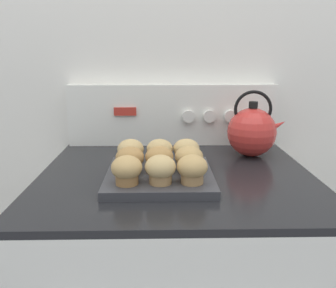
{
  "coord_description": "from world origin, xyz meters",
  "views": [
    {
      "loc": [
        -0.04,
        -0.58,
        1.21
      ],
      "look_at": [
        -0.02,
        0.33,
        0.97
      ],
      "focal_mm": 38.0,
      "sensor_mm": 36.0,
      "label": 1
    }
  ],
  "objects_px": {
    "muffin_r1_c0": "(130,160)",
    "muffin_r2_c1": "(160,151)",
    "tea_kettle": "(252,131)",
    "muffin_r2_c2": "(186,151)",
    "muffin_r0_c1": "(160,169)",
    "muffin_pan": "(160,176)",
    "muffin_r2_c0": "(131,151)",
    "muffin_r0_c2": "(192,169)",
    "muffin_r1_c1": "(159,159)",
    "muffin_r0_c0": "(127,170)",
    "muffin_r1_c2": "(189,159)"
  },
  "relations": [
    {
      "from": "muffin_pan",
      "to": "tea_kettle",
      "type": "relative_size",
      "value": 1.3
    },
    {
      "from": "muffin_r0_c0",
      "to": "muffin_r2_c2",
      "type": "height_order",
      "value": "same"
    },
    {
      "from": "tea_kettle",
      "to": "muffin_r2_c2",
      "type": "bearing_deg",
      "value": -147.24
    },
    {
      "from": "muffin_r0_c2",
      "to": "muffin_r1_c1",
      "type": "bearing_deg",
      "value": 134.5
    },
    {
      "from": "muffin_pan",
      "to": "muffin_r2_c1",
      "type": "xyz_separation_m",
      "value": [
        0.0,
        0.08,
        0.05
      ]
    },
    {
      "from": "muffin_r2_c0",
      "to": "muffin_r2_c2",
      "type": "relative_size",
      "value": 1.0
    },
    {
      "from": "muffin_r2_c2",
      "to": "muffin_r2_c1",
      "type": "bearing_deg",
      "value": -178.59
    },
    {
      "from": "muffin_pan",
      "to": "muffin_r0_c1",
      "type": "relative_size",
      "value": 3.73
    },
    {
      "from": "muffin_r0_c1",
      "to": "muffin_r2_c0",
      "type": "xyz_separation_m",
      "value": [
        -0.08,
        0.16,
        0.0
      ]
    },
    {
      "from": "muffin_r2_c2",
      "to": "tea_kettle",
      "type": "distance_m",
      "value": 0.26
    },
    {
      "from": "muffin_r2_c1",
      "to": "tea_kettle",
      "type": "height_order",
      "value": "tea_kettle"
    },
    {
      "from": "muffin_r1_c0",
      "to": "muffin_r1_c1",
      "type": "distance_m",
      "value": 0.08
    },
    {
      "from": "muffin_r1_c0",
      "to": "muffin_r2_c2",
      "type": "bearing_deg",
      "value": 28.38
    },
    {
      "from": "muffin_r0_c0",
      "to": "muffin_r2_c1",
      "type": "distance_m",
      "value": 0.18
    },
    {
      "from": "muffin_r0_c1",
      "to": "muffin_r2_c2",
      "type": "height_order",
      "value": "same"
    },
    {
      "from": "muffin_r0_c2",
      "to": "muffin_r1_c1",
      "type": "xyz_separation_m",
      "value": [
        -0.08,
        0.08,
        0.0
      ]
    },
    {
      "from": "muffin_r1_c0",
      "to": "muffin_pan",
      "type": "bearing_deg",
      "value": 0.93
    },
    {
      "from": "muffin_r2_c0",
      "to": "muffin_pan",
      "type": "bearing_deg",
      "value": -44.67
    },
    {
      "from": "muffin_r0_c2",
      "to": "tea_kettle",
      "type": "bearing_deg",
      "value": 54.07
    },
    {
      "from": "muffin_pan",
      "to": "muffin_r0_c0",
      "type": "distance_m",
      "value": 0.12
    },
    {
      "from": "muffin_r2_c0",
      "to": "tea_kettle",
      "type": "relative_size",
      "value": 0.35
    },
    {
      "from": "muffin_r2_c0",
      "to": "muffin_r1_c0",
      "type": "bearing_deg",
      "value": -86.61
    },
    {
      "from": "muffin_r0_c1",
      "to": "muffin_r2_c2",
      "type": "distance_m",
      "value": 0.17
    },
    {
      "from": "muffin_pan",
      "to": "muffin_r2_c0",
      "type": "xyz_separation_m",
      "value": [
        -0.08,
        0.08,
        0.05
      ]
    },
    {
      "from": "muffin_r2_c0",
      "to": "muffin_r0_c1",
      "type": "bearing_deg",
      "value": -62.21
    },
    {
      "from": "muffin_pan",
      "to": "muffin_r2_c2",
      "type": "bearing_deg",
      "value": 46.93
    },
    {
      "from": "muffin_r0_c0",
      "to": "muffin_r2_c2",
      "type": "relative_size",
      "value": 1.0
    },
    {
      "from": "muffin_r0_c1",
      "to": "muffin_r2_c0",
      "type": "bearing_deg",
      "value": 117.79
    },
    {
      "from": "muffin_pan",
      "to": "tea_kettle",
      "type": "bearing_deg",
      "value": 36.95
    },
    {
      "from": "muffin_r1_c0",
      "to": "muffin_r2_c1",
      "type": "height_order",
      "value": "same"
    },
    {
      "from": "muffin_r0_c1",
      "to": "muffin_r1_c1",
      "type": "bearing_deg",
      "value": 92.06
    },
    {
      "from": "muffin_r0_c1",
      "to": "muffin_r2_c1",
      "type": "distance_m",
      "value": 0.16
    },
    {
      "from": "muffin_r0_c0",
      "to": "muffin_r2_c2",
      "type": "xyz_separation_m",
      "value": [
        0.15,
        0.16,
        0.0
      ]
    },
    {
      "from": "muffin_r0_c0",
      "to": "muffin_r2_c2",
      "type": "bearing_deg",
      "value": 46.68
    },
    {
      "from": "muffin_r1_c0",
      "to": "tea_kettle",
      "type": "distance_m",
      "value": 0.43
    },
    {
      "from": "muffin_r1_c2",
      "to": "muffin_r2_c0",
      "type": "height_order",
      "value": "same"
    },
    {
      "from": "tea_kettle",
      "to": "muffin_r0_c1",
      "type": "bearing_deg",
      "value": -134.3
    },
    {
      "from": "muffin_r0_c1",
      "to": "muffin_r2_c2",
      "type": "bearing_deg",
      "value": 65.33
    },
    {
      "from": "muffin_r0_c0",
      "to": "muffin_r1_c2",
      "type": "xyz_separation_m",
      "value": [
        0.15,
        0.08,
        0.0
      ]
    },
    {
      "from": "muffin_r0_c1",
      "to": "tea_kettle",
      "type": "height_order",
      "value": "tea_kettle"
    },
    {
      "from": "muffin_r1_c1",
      "to": "tea_kettle",
      "type": "distance_m",
      "value": 0.37
    },
    {
      "from": "muffin_r0_c2",
      "to": "muffin_r2_c1",
      "type": "relative_size",
      "value": 1.0
    },
    {
      "from": "muffin_r1_c1",
      "to": "muffin_r1_c2",
      "type": "height_order",
      "value": "same"
    },
    {
      "from": "muffin_r1_c0",
      "to": "muffin_r1_c2",
      "type": "bearing_deg",
      "value": 1.55
    },
    {
      "from": "muffin_r2_c0",
      "to": "muffin_r2_c1",
      "type": "height_order",
      "value": "same"
    },
    {
      "from": "muffin_r1_c0",
      "to": "muffin_r2_c0",
      "type": "relative_size",
      "value": 1.0
    },
    {
      "from": "muffin_r0_c1",
      "to": "muffin_r0_c2",
      "type": "height_order",
      "value": "same"
    },
    {
      "from": "muffin_r1_c0",
      "to": "muffin_r2_c1",
      "type": "xyz_separation_m",
      "value": [
        0.08,
        0.08,
        0.0
      ]
    },
    {
      "from": "muffin_r0_c0",
      "to": "muffin_r2_c0",
      "type": "bearing_deg",
      "value": 91.32
    },
    {
      "from": "muffin_pan",
      "to": "muffin_r0_c2",
      "type": "xyz_separation_m",
      "value": [
        0.08,
        -0.08,
        0.05
      ]
    }
  ]
}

